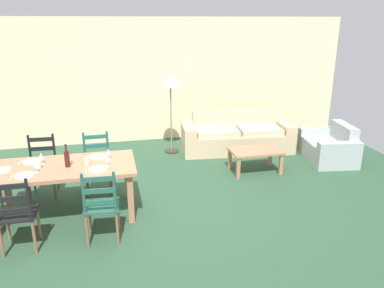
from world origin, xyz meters
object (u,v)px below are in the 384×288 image
at_px(dining_chair_near_left, 17,214).
at_px(wine_glass_far_right, 108,152).
at_px(dining_table, 64,172).
at_px(armchair_upholstered, 331,148).
at_px(dining_chair_near_right, 101,206).
at_px(coffee_cup_primary, 87,162).
at_px(wine_bottle, 67,158).
at_px(dining_chair_far_left, 43,166).
at_px(coffee_table, 255,153).
at_px(standing_lamp, 170,85).
at_px(dining_chair_far_right, 97,163).
at_px(wine_glass_near_left, 35,164).
at_px(coffee_cup_secondary, 38,165).
at_px(wine_glass_far_left, 41,156).
at_px(wine_glass_near_right, 107,159).
at_px(couch, 236,137).

relative_size(dining_chair_near_left, wine_glass_far_right, 5.96).
height_order(dining_table, armchair_upholstered, dining_table).
height_order(dining_chair_near_right, coffee_cup_primary, dining_chair_near_right).
bearing_deg(armchair_upholstered, wine_bottle, -165.86).
relative_size(dining_chair_far_left, coffee_table, 1.07).
relative_size(dining_chair_far_left, standing_lamp, 0.59).
relative_size(dining_chair_near_left, dining_chair_far_right, 1.00).
bearing_deg(wine_glass_near_left, dining_chair_near_right, -36.76).
relative_size(coffee_cup_secondary, standing_lamp, 0.05).
distance_m(dining_chair_near_left, coffee_cup_primary, 1.11).
bearing_deg(dining_chair_far_right, armchair_upholstered, 5.77).
height_order(wine_glass_far_right, coffee_cup_primary, wine_glass_far_right).
distance_m(dining_chair_near_right, dining_chair_far_left, 1.76).
relative_size(dining_chair_far_right, wine_glass_near_left, 5.96).
distance_m(dining_chair_near_right, dining_chair_far_right, 1.47).
relative_size(dining_chair_near_left, dining_chair_near_right, 1.00).
height_order(dining_table, coffee_table, dining_table).
bearing_deg(coffee_table, wine_glass_far_left, -167.28).
distance_m(wine_glass_near_right, coffee_table, 2.85).
xyz_separation_m(coffee_cup_primary, coffee_table, (2.86, 0.97, -0.44)).
bearing_deg(dining_chair_near_left, couch, 37.86).
bearing_deg(standing_lamp, dining_chair_far_left, -145.76).
bearing_deg(armchair_upholstered, coffee_cup_primary, -165.10).
bearing_deg(standing_lamp, couch, -7.76).
height_order(dining_chair_near_left, dining_chair_far_right, same).
relative_size(wine_bottle, wine_glass_near_right, 1.96).
relative_size(dining_chair_far_right, wine_glass_far_right, 5.96).
xyz_separation_m(dining_chair_near_right, coffee_cup_secondary, (-0.79, 0.74, 0.32)).
bearing_deg(coffee_cup_primary, coffee_table, 18.70).
relative_size(dining_table, standing_lamp, 1.16).
distance_m(wine_glass_far_left, coffee_cup_secondary, 0.17).
height_order(dining_chair_near_left, coffee_cup_secondary, dining_chair_near_left).
relative_size(dining_chair_far_left, wine_glass_far_left, 5.96).
height_order(coffee_cup_primary, armchair_upholstered, coffee_cup_primary).
height_order(wine_glass_far_right, standing_lamp, standing_lamp).
xyz_separation_m(dining_chair_near_right, wine_glass_far_left, (-0.78, 0.90, 0.38)).
bearing_deg(dining_chair_far_left, couch, 20.64).
bearing_deg(standing_lamp, dining_chair_near_left, -127.54).
bearing_deg(wine_bottle, coffee_cup_primary, -0.28).
relative_size(wine_glass_near_right, standing_lamp, 0.10).
distance_m(dining_chair_near_left, wine_glass_far_left, 0.99).
bearing_deg(dining_chair_far_left, wine_glass_far_right, -32.72).
bearing_deg(wine_bottle, standing_lamp, 52.42).
xyz_separation_m(dining_chair_far_right, armchair_upholstered, (4.43, 0.45, -0.23)).
relative_size(dining_table, armchair_upholstered, 1.50).
height_order(wine_bottle, coffee_cup_primary, wine_bottle).
bearing_deg(dining_table, dining_chair_near_left, -123.00).
distance_m(wine_glass_near_right, coffee_cup_primary, 0.30).
distance_m(dining_chair_far_right, wine_bottle, 0.93).
relative_size(dining_chair_near_right, wine_glass_far_left, 5.96).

